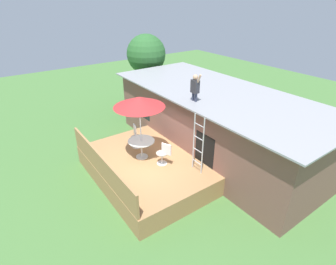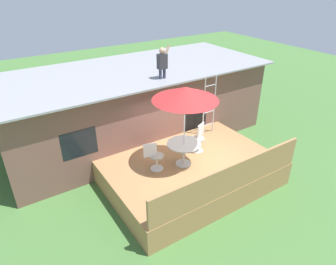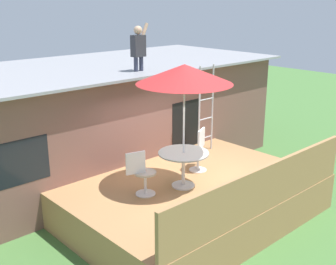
# 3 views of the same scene
# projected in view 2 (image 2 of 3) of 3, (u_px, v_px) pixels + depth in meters

# --- Properties ---
(ground_plane) EXTENTS (40.00, 40.00, 0.00)m
(ground_plane) POSITION_uv_depth(u_px,v_px,m) (188.00, 180.00, 10.08)
(ground_plane) COLOR #477538
(house) EXTENTS (10.50, 4.50, 2.89)m
(house) POSITION_uv_depth(u_px,v_px,m) (135.00, 104.00, 12.04)
(house) COLOR brown
(house) RESTS_ON ground
(deck) EXTENTS (5.27, 3.88, 0.80)m
(deck) POSITION_uv_depth(u_px,v_px,m) (188.00, 170.00, 9.89)
(deck) COLOR #A87A4C
(deck) RESTS_ON ground
(deck_railing) EXTENTS (5.17, 0.08, 0.90)m
(deck_railing) POSITION_uv_depth(u_px,v_px,m) (231.00, 178.00, 8.09)
(deck_railing) COLOR #A87A4C
(deck_railing) RESTS_ON deck
(patio_table) EXTENTS (1.04, 1.04, 0.74)m
(patio_table) POSITION_uv_depth(u_px,v_px,m) (184.00, 148.00, 9.22)
(patio_table) COLOR silver
(patio_table) RESTS_ON deck
(patio_umbrella) EXTENTS (1.90, 1.90, 2.54)m
(patio_umbrella) POSITION_uv_depth(u_px,v_px,m) (185.00, 94.00, 8.38)
(patio_umbrella) COLOR silver
(patio_umbrella) RESTS_ON deck
(step_ladder) EXTENTS (0.52, 0.04, 2.20)m
(step_ladder) POSITION_uv_depth(u_px,v_px,m) (209.00, 106.00, 10.79)
(step_ladder) COLOR silver
(step_ladder) RESTS_ON deck
(person_figure) EXTENTS (0.47, 0.20, 1.11)m
(person_figure) POSITION_uv_depth(u_px,v_px,m) (162.00, 61.00, 10.06)
(person_figure) COLOR #33384C
(person_figure) RESTS_ON house
(patio_chair_left) EXTENTS (0.61, 0.44, 0.92)m
(patio_chair_left) POSITION_uv_depth(u_px,v_px,m) (154.00, 156.00, 9.03)
(patio_chair_left) COLOR silver
(patio_chair_left) RESTS_ON deck
(patio_chair_right) EXTENTS (0.59, 0.44, 0.92)m
(patio_chair_right) POSITION_uv_depth(u_px,v_px,m) (199.00, 138.00, 10.03)
(patio_chair_right) COLOR silver
(patio_chair_right) RESTS_ON deck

